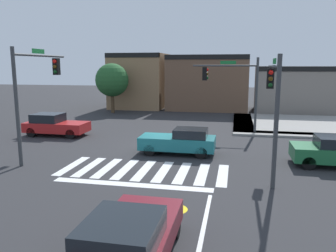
{
  "coord_description": "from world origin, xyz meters",
  "views": [
    {
      "loc": [
        4.13,
        -19.21,
        4.84
      ],
      "look_at": [
        0.01,
        1.13,
        1.13
      ],
      "focal_mm": 36.02,
      "sensor_mm": 36.0,
      "label": 1
    }
  ],
  "objects_px": {
    "car_maroon": "(129,240)",
    "roadside_tree": "(112,80)",
    "car_red": "(55,125)",
    "car_green": "(336,151)",
    "traffic_signal_southwest": "(36,82)",
    "traffic_signal_northeast": "(233,83)",
    "car_teal": "(180,141)",
    "traffic_signal_southeast": "(273,95)"
  },
  "relations": [
    {
      "from": "traffic_signal_northeast",
      "to": "traffic_signal_southwest",
      "type": "bearing_deg",
      "value": 41.18
    },
    {
      "from": "traffic_signal_southwest",
      "to": "car_green",
      "type": "relative_size",
      "value": 1.38
    },
    {
      "from": "car_teal",
      "to": "car_green",
      "type": "relative_size",
      "value": 1.0
    },
    {
      "from": "car_red",
      "to": "car_maroon",
      "type": "xyz_separation_m",
      "value": [
        10.01,
        -14.09,
        -0.04
      ]
    },
    {
      "from": "traffic_signal_southeast",
      "to": "car_green",
      "type": "relative_size",
      "value": 1.28
    },
    {
      "from": "car_teal",
      "to": "roadside_tree",
      "type": "distance_m",
      "value": 18.22
    },
    {
      "from": "traffic_signal_southwest",
      "to": "car_green",
      "type": "distance_m",
      "value": 15.49
    },
    {
      "from": "car_green",
      "to": "roadside_tree",
      "type": "height_order",
      "value": "roadside_tree"
    },
    {
      "from": "car_maroon",
      "to": "roadside_tree",
      "type": "height_order",
      "value": "roadside_tree"
    },
    {
      "from": "car_red",
      "to": "car_teal",
      "type": "distance_m",
      "value": 9.99
    },
    {
      "from": "car_maroon",
      "to": "car_teal",
      "type": "xyz_separation_m",
      "value": [
        -0.56,
        10.85,
        0.0
      ]
    },
    {
      "from": "traffic_signal_southwest",
      "to": "car_green",
      "type": "height_order",
      "value": "traffic_signal_southwest"
    },
    {
      "from": "car_red",
      "to": "roadside_tree",
      "type": "height_order",
      "value": "roadside_tree"
    },
    {
      "from": "car_red",
      "to": "car_maroon",
      "type": "distance_m",
      "value": 17.28
    },
    {
      "from": "traffic_signal_northeast",
      "to": "car_maroon",
      "type": "height_order",
      "value": "traffic_signal_northeast"
    },
    {
      "from": "traffic_signal_southwest",
      "to": "car_maroon",
      "type": "xyz_separation_m",
      "value": [
        7.81,
        -8.75,
        -3.27
      ]
    },
    {
      "from": "traffic_signal_northeast",
      "to": "car_teal",
      "type": "relative_size",
      "value": 1.31
    },
    {
      "from": "traffic_signal_northeast",
      "to": "car_red",
      "type": "relative_size",
      "value": 1.26
    },
    {
      "from": "car_red",
      "to": "car_green",
      "type": "xyz_separation_m",
      "value": [
        17.29,
        -4.04,
        -0.02
      ]
    },
    {
      "from": "car_teal",
      "to": "car_green",
      "type": "xyz_separation_m",
      "value": [
        7.84,
        -0.8,
        0.02
      ]
    },
    {
      "from": "traffic_signal_northeast",
      "to": "car_maroon",
      "type": "xyz_separation_m",
      "value": [
        -2.14,
        -17.45,
        -2.94
      ]
    },
    {
      "from": "car_red",
      "to": "car_teal",
      "type": "height_order",
      "value": "car_red"
    },
    {
      "from": "car_teal",
      "to": "car_green",
      "type": "height_order",
      "value": "car_green"
    },
    {
      "from": "car_red",
      "to": "car_green",
      "type": "bearing_deg",
      "value": -13.14
    },
    {
      "from": "car_maroon",
      "to": "car_green",
      "type": "relative_size",
      "value": 1.07
    },
    {
      "from": "traffic_signal_southeast",
      "to": "roadside_tree",
      "type": "distance_m",
      "value": 23.1
    },
    {
      "from": "car_maroon",
      "to": "roadside_tree",
      "type": "xyz_separation_m",
      "value": [
        -10.22,
        26.07,
        2.66
      ]
    },
    {
      "from": "traffic_signal_southwest",
      "to": "car_red",
      "type": "distance_m",
      "value": 6.62
    },
    {
      "from": "traffic_signal_southeast",
      "to": "roadside_tree",
      "type": "height_order",
      "value": "traffic_signal_southeast"
    },
    {
      "from": "traffic_signal_southwest",
      "to": "traffic_signal_northeast",
      "type": "distance_m",
      "value": 13.22
    },
    {
      "from": "car_green",
      "to": "traffic_signal_southwest",
      "type": "bearing_deg",
      "value": 4.94
    },
    {
      "from": "car_maroon",
      "to": "car_green",
      "type": "bearing_deg",
      "value": -35.94
    },
    {
      "from": "traffic_signal_northeast",
      "to": "roadside_tree",
      "type": "height_order",
      "value": "traffic_signal_northeast"
    },
    {
      "from": "car_teal",
      "to": "traffic_signal_northeast",
      "type": "bearing_deg",
      "value": -112.24
    },
    {
      "from": "traffic_signal_northeast",
      "to": "car_maroon",
      "type": "distance_m",
      "value": 17.83
    },
    {
      "from": "car_red",
      "to": "roadside_tree",
      "type": "xyz_separation_m",
      "value": [
        -0.21,
        11.98,
        2.61
      ]
    },
    {
      "from": "car_red",
      "to": "roadside_tree",
      "type": "bearing_deg",
      "value": 91.02
    },
    {
      "from": "traffic_signal_southeast",
      "to": "car_teal",
      "type": "distance_m",
      "value": 6.15
    },
    {
      "from": "car_red",
      "to": "car_green",
      "type": "distance_m",
      "value": 17.76
    },
    {
      "from": "car_maroon",
      "to": "car_teal",
      "type": "relative_size",
      "value": 1.07
    },
    {
      "from": "traffic_signal_northeast",
      "to": "car_teal",
      "type": "xyz_separation_m",
      "value": [
        -2.7,
        -6.6,
        -2.94
      ]
    },
    {
      "from": "car_red",
      "to": "traffic_signal_southeast",
      "type": "bearing_deg",
      "value": -24.05
    }
  ]
}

